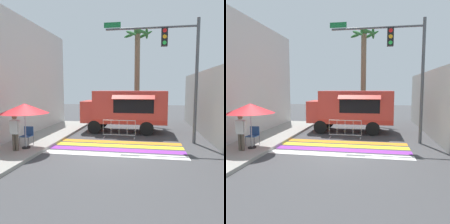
% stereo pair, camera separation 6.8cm
% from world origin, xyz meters
% --- Properties ---
extents(ground_plane, '(60.00, 60.00, 0.00)m').
position_xyz_m(ground_plane, '(0.00, 0.00, 0.00)').
color(ground_plane, '#424244').
extents(sidewalk_left, '(4.40, 16.00, 0.14)m').
position_xyz_m(sidewalk_left, '(-5.40, 0.00, 0.07)').
color(sidewalk_left, '#99968E').
rests_on(sidewalk_left, ground_plane).
extents(concrete_wall_right, '(0.20, 16.00, 3.98)m').
position_xyz_m(concrete_wall_right, '(4.86, 3.00, 1.99)').
color(concrete_wall_right, gray).
rests_on(concrete_wall_right, ground_plane).
extents(crosswalk_painted, '(6.40, 2.84, 0.01)m').
position_xyz_m(crosswalk_painted, '(0.00, 0.76, 0.00)').
color(crosswalk_painted, white).
rests_on(crosswalk_painted, ground_plane).
extents(food_truck, '(5.49, 2.82, 2.73)m').
position_xyz_m(food_truck, '(-0.13, 4.94, 1.61)').
color(food_truck, '#D13D33').
rests_on(food_truck, ground_plane).
extents(traffic_signal_pole, '(4.91, 0.29, 6.42)m').
position_xyz_m(traffic_signal_pole, '(2.92, 2.32, 4.40)').
color(traffic_signal_pole, '#515456').
rests_on(traffic_signal_pole, ground_plane).
extents(patio_umbrella, '(2.15, 2.15, 2.07)m').
position_xyz_m(patio_umbrella, '(-4.05, -0.50, 1.98)').
color(patio_umbrella, black).
rests_on(patio_umbrella, sidewalk_left).
extents(folding_chair, '(0.48, 0.48, 0.89)m').
position_xyz_m(folding_chair, '(-4.31, 0.08, 0.68)').
color(folding_chair, '#4C4C51').
rests_on(folding_chair, sidewalk_left).
extents(vendor_person, '(0.53, 0.21, 1.61)m').
position_xyz_m(vendor_person, '(-4.28, -0.95, 1.05)').
color(vendor_person, brown).
rests_on(vendor_person, sidewalk_left).
extents(barricade_front, '(1.91, 0.44, 1.07)m').
position_xyz_m(barricade_front, '(-0.19, 2.87, 0.53)').
color(barricade_front, '#B7BABF').
rests_on(barricade_front, ground_plane).
extents(palm_tree, '(2.46, 2.42, 7.84)m').
position_xyz_m(palm_tree, '(0.53, 9.00, 4.89)').
color(palm_tree, '#7A664C').
rests_on(palm_tree, ground_plane).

